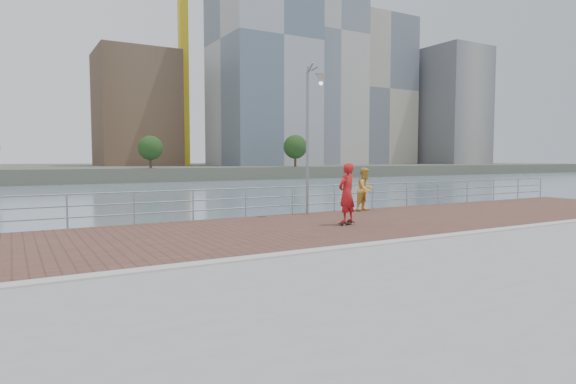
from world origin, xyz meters
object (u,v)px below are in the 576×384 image
street_lamp (313,112)px  bystander (365,189)px  skateboarder (347,193)px  guardrail (220,200)px

street_lamp → bystander: bearing=6.1°
skateboarder → street_lamp: bearing=-118.2°
skateboarder → bystander: size_ratio=1.08×
street_lamp → bystander: size_ratio=3.09×
skateboarder → bystander: skateboarder is taller
guardrail → bystander: bystander is taller
guardrail → skateboarder: 4.78m
skateboarder → bystander: bearing=-155.3°
bystander → guardrail: bearing=159.6°
street_lamp → skateboarder: size_ratio=2.85×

